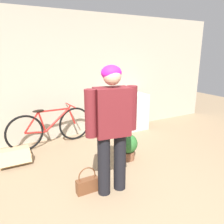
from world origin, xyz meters
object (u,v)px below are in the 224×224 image
(person, at_px, (112,122))
(banana, at_px, (128,94))
(cardboard_box, at_px, (14,157))
(bicycle, at_px, (51,127))
(potted_plant, at_px, (128,146))
(handbag, at_px, (87,184))

(person, xyz_separation_m, banana, (1.47, 1.96, -0.10))
(cardboard_box, bearing_deg, bicycle, 28.20)
(banana, relative_size, cardboard_box, 0.68)
(bicycle, xyz_separation_m, banana, (1.82, 0.07, 0.49))
(bicycle, distance_m, potted_plant, 1.60)
(handbag, bearing_deg, banana, 46.04)
(banana, relative_size, potted_plant, 0.78)
(bicycle, relative_size, potted_plant, 3.71)
(banana, distance_m, handbag, 2.67)
(person, height_order, banana, person)
(potted_plant, bearing_deg, cardboard_box, 154.39)
(bicycle, xyz_separation_m, handbag, (0.05, -1.77, -0.26))
(cardboard_box, bearing_deg, handbag, -60.29)
(bicycle, bearing_deg, cardboard_box, -157.71)
(potted_plant, bearing_deg, bicycle, 129.28)
(person, relative_size, bicycle, 0.97)
(cardboard_box, distance_m, potted_plant, 1.94)
(cardboard_box, bearing_deg, banana, 10.33)
(bicycle, relative_size, cardboard_box, 3.27)
(bicycle, relative_size, handbag, 4.71)
(banana, bearing_deg, potted_plant, -121.96)
(cardboard_box, xyz_separation_m, potted_plant, (1.75, -0.84, 0.17))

